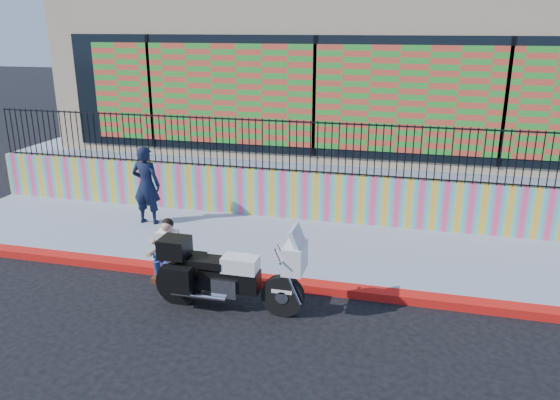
% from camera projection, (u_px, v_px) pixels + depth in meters
% --- Properties ---
extents(ground, '(90.00, 90.00, 0.00)m').
position_uv_depth(ground, '(268.00, 285.00, 9.82)').
color(ground, black).
rests_on(ground, ground).
extents(red_curb, '(16.00, 0.30, 0.15)m').
position_uv_depth(red_curb, '(268.00, 281.00, 9.79)').
color(red_curb, red).
rests_on(red_curb, ground).
extents(sidewalk, '(16.00, 3.00, 0.15)m').
position_uv_depth(sidewalk, '(289.00, 247.00, 11.32)').
color(sidewalk, gray).
rests_on(sidewalk, ground).
extents(mural_wall, '(16.00, 0.20, 1.10)m').
position_uv_depth(mural_wall, '(305.00, 196.00, 12.60)').
color(mural_wall, '#F74172').
rests_on(mural_wall, sidewalk).
extents(metal_fence, '(15.80, 0.04, 1.20)m').
position_uv_depth(metal_fence, '(306.00, 147.00, 12.25)').
color(metal_fence, black).
rests_on(metal_fence, mural_wall).
extents(elevated_platform, '(16.00, 10.00, 1.25)m').
position_uv_depth(elevated_platform, '(338.00, 152.00, 17.32)').
color(elevated_platform, gray).
rests_on(elevated_platform, ground).
extents(storefront_building, '(14.00, 8.06, 4.00)m').
position_uv_depth(storefront_building, '(340.00, 67.00, 16.32)').
color(storefront_building, tan).
rests_on(storefront_building, elevated_platform).
extents(police_motorcycle, '(2.47, 0.82, 1.54)m').
position_uv_depth(police_motorcycle, '(227.00, 272.00, 8.83)').
color(police_motorcycle, black).
rests_on(police_motorcycle, ground).
extents(police_officer, '(0.65, 0.43, 1.78)m').
position_uv_depth(police_officer, '(146.00, 185.00, 12.22)').
color(police_officer, black).
rests_on(police_officer, sidewalk).
extents(seated_man, '(0.54, 0.71, 1.06)m').
position_uv_depth(seated_man, '(166.00, 253.00, 10.05)').
color(seated_man, navy).
rests_on(seated_man, ground).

